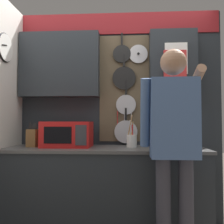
# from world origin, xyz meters

# --- Properties ---
(base_cabinet_counter) EXTENTS (2.05, 0.66, 0.89)m
(base_cabinet_counter) POSITION_xyz_m (0.00, -0.00, 0.44)
(base_cabinet_counter) COLOR #23282D
(base_cabinet_counter) RESTS_ON ground_plane
(back_wall_unit) EXTENTS (2.62, 0.23, 2.45)m
(back_wall_unit) POSITION_xyz_m (-0.02, 0.30, 1.49)
(back_wall_unit) COLOR #23282D
(back_wall_unit) RESTS_ON ground_plane
(microwave) EXTENTS (0.51, 0.37, 0.27)m
(microwave) POSITION_xyz_m (-0.40, 0.03, 1.02)
(microwave) COLOR red
(microwave) RESTS_ON base_cabinet_counter
(knife_block) EXTENTS (0.13, 0.16, 0.26)m
(knife_block) POSITION_xyz_m (-0.77, 0.03, 0.99)
(knife_block) COLOR brown
(knife_block) RESTS_ON base_cabinet_counter
(utensil_crock) EXTENTS (0.11, 0.11, 0.34)m
(utensil_crock) POSITION_xyz_m (0.28, 0.03, 0.97)
(utensil_crock) COLOR white
(utensil_crock) RESTS_ON base_cabinet_counter
(person) EXTENTS (0.54, 0.66, 1.75)m
(person) POSITION_xyz_m (0.61, -0.53, 1.05)
(person) COLOR #383842
(person) RESTS_ON ground_plane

